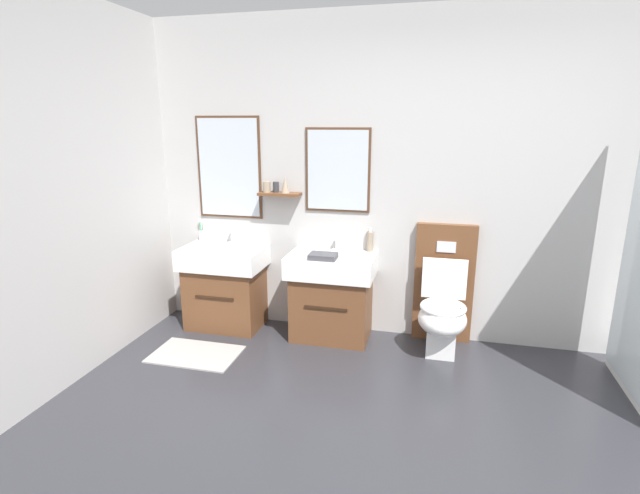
{
  "coord_description": "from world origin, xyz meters",
  "views": [
    {
      "loc": [
        0.03,
        -2.01,
        1.8
      ],
      "look_at": [
        -0.88,
        1.64,
        0.81
      ],
      "focal_mm": 26.86,
      "sensor_mm": 36.0,
      "label": 1
    }
  ],
  "objects_px": {
    "vanity_sink_left": "(225,285)",
    "toilet": "(443,305)",
    "toothbrush_cup": "(203,235)",
    "folded_hand_towel": "(323,256)",
    "soap_dispenser": "(370,241)",
    "vanity_sink_right": "(332,294)"
  },
  "relations": [
    {
      "from": "toilet",
      "to": "soap_dispenser",
      "type": "height_order",
      "value": "toilet"
    },
    {
      "from": "toilet",
      "to": "toothbrush_cup",
      "type": "distance_m",
      "value": 2.21
    },
    {
      "from": "vanity_sink_left",
      "to": "toilet",
      "type": "bearing_deg",
      "value": 0.19
    },
    {
      "from": "toilet",
      "to": "vanity_sink_left",
      "type": "bearing_deg",
      "value": -179.81
    },
    {
      "from": "vanity_sink_left",
      "to": "toilet",
      "type": "distance_m",
      "value": 1.89
    },
    {
      "from": "toothbrush_cup",
      "to": "folded_hand_towel",
      "type": "relative_size",
      "value": 0.94
    },
    {
      "from": "soap_dispenser",
      "to": "folded_hand_towel",
      "type": "height_order",
      "value": "soap_dispenser"
    },
    {
      "from": "toilet",
      "to": "folded_hand_towel",
      "type": "relative_size",
      "value": 4.55
    },
    {
      "from": "soap_dispenser",
      "to": "toothbrush_cup",
      "type": "bearing_deg",
      "value": -179.63
    },
    {
      "from": "vanity_sink_left",
      "to": "vanity_sink_right",
      "type": "distance_m",
      "value": 0.97
    },
    {
      "from": "toothbrush_cup",
      "to": "soap_dispenser",
      "type": "relative_size",
      "value": 1.02
    },
    {
      "from": "folded_hand_towel",
      "to": "toilet",
      "type": "bearing_deg",
      "value": 9.1
    },
    {
      "from": "toilet",
      "to": "soap_dispenser",
      "type": "xyz_separation_m",
      "value": [
        -0.62,
        0.17,
        0.45
      ]
    },
    {
      "from": "vanity_sink_left",
      "to": "soap_dispenser",
      "type": "bearing_deg",
      "value": 8.0
    },
    {
      "from": "vanity_sink_right",
      "to": "toilet",
      "type": "relative_size",
      "value": 0.73
    },
    {
      "from": "vanity_sink_right",
      "to": "toothbrush_cup",
      "type": "distance_m",
      "value": 1.32
    },
    {
      "from": "soap_dispenser",
      "to": "toilet",
      "type": "bearing_deg",
      "value": -15.32
    },
    {
      "from": "vanity_sink_left",
      "to": "folded_hand_towel",
      "type": "relative_size",
      "value": 3.34
    },
    {
      "from": "vanity_sink_left",
      "to": "soap_dispenser",
      "type": "height_order",
      "value": "soap_dispenser"
    },
    {
      "from": "vanity_sink_left",
      "to": "folded_hand_towel",
      "type": "bearing_deg",
      "value": -8.89
    },
    {
      "from": "toothbrush_cup",
      "to": "toilet",
      "type": "bearing_deg",
      "value": -4.25
    },
    {
      "from": "vanity_sink_left",
      "to": "toothbrush_cup",
      "type": "bearing_deg",
      "value": 148.98
    }
  ]
}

